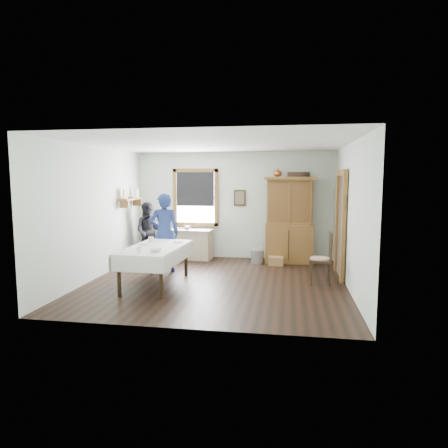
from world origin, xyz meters
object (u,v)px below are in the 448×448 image
object	(u,v)px
china_hutch	(289,220)
pail	(257,257)
figure_dark	(149,234)
spindle_chair	(320,258)
dining_table	(156,266)
work_counter	(187,244)
woman_blue	(164,236)
wicker_basket	(276,261)

from	to	relation	value
china_hutch	pail	world-z (taller)	china_hutch
china_hutch	figure_dark	world-z (taller)	china_hutch
china_hutch	spindle_chair	xyz separation A→B (m)	(0.62, -1.92, -0.53)
figure_dark	spindle_chair	bearing A→B (deg)	-33.43
dining_table	china_hutch	bearing A→B (deg)	45.45
china_hutch	spindle_chair	distance (m)	2.08
china_hutch	spindle_chair	bearing A→B (deg)	-76.93
spindle_chair	dining_table	bearing A→B (deg)	-165.62
dining_table	spindle_chair	bearing A→B (deg)	11.35
dining_table	work_counter	bearing A→B (deg)	91.39
pail	woman_blue	distance (m)	2.36
china_hutch	pail	bearing A→B (deg)	-165.18
wicker_basket	woman_blue	world-z (taller)	woman_blue
work_counter	dining_table	size ratio (longest dim) A/B	0.70
spindle_chair	pail	size ratio (longest dim) A/B	3.07
dining_table	woman_blue	xyz separation A→B (m)	(-0.17, 1.09, 0.42)
dining_table	figure_dark	size ratio (longest dim) A/B	1.40
spindle_chair	figure_dark	bearing A→B (deg)	161.49
pail	wicker_basket	size ratio (longest dim) A/B	0.95
figure_dark	china_hutch	bearing A→B (deg)	-6.55
china_hutch	figure_dark	bearing A→B (deg)	-179.40
dining_table	pail	bearing A→B (deg)	52.22
wicker_basket	woman_blue	bearing A→B (deg)	-156.35
dining_table	wicker_basket	distance (m)	3.09
figure_dark	work_counter	bearing A→B (deg)	10.32
china_hutch	dining_table	distance (m)	3.63
work_counter	figure_dark	size ratio (longest dim) A/B	0.98
wicker_basket	woman_blue	xyz separation A→B (m)	(-2.38, -1.04, 0.70)
pail	spindle_chair	bearing A→B (deg)	-50.80
china_hutch	figure_dark	xyz separation A→B (m)	(-3.43, -0.32, -0.36)
pail	figure_dark	world-z (taller)	figure_dark
china_hutch	wicker_basket	size ratio (longest dim) A/B	5.94
spindle_chair	woman_blue	bearing A→B (deg)	174.99
woman_blue	work_counter	bearing A→B (deg)	-110.26
dining_table	figure_dark	xyz separation A→B (m)	(-0.93, 2.22, 0.30)
dining_table	pail	xyz separation A→B (m)	(1.77, 2.28, -0.21)
woman_blue	figure_dark	distance (m)	1.37
work_counter	figure_dark	bearing A→B (deg)	-152.90
pail	wicker_basket	distance (m)	0.47
china_hutch	spindle_chair	size ratio (longest dim) A/B	2.04
dining_table	woman_blue	distance (m)	1.18
china_hutch	wicker_basket	xyz separation A→B (m)	(-0.29, -0.41, -0.94)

